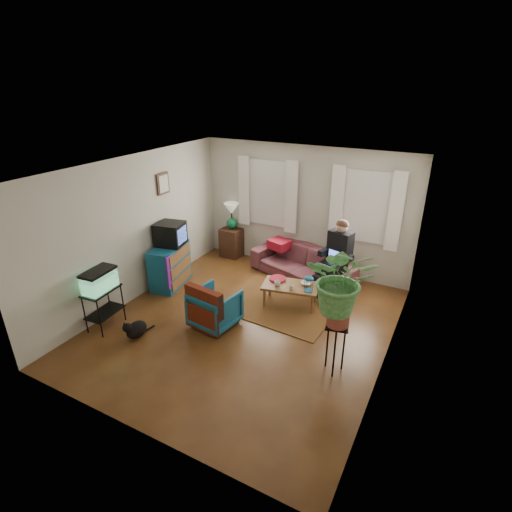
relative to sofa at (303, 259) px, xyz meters
The scene contains 31 objects.
floor 2.10m from the sofa, 95.39° to the right, with size 4.50×5.00×0.01m, color #4F2B14.
ceiling 3.00m from the sofa, 95.39° to the right, with size 4.50×5.00×0.01m, color white.
wall_back 1.00m from the sofa, 113.25° to the left, with size 4.50×0.01×2.60m, color silver.
wall_front 4.64m from the sofa, 92.43° to the right, with size 4.50×0.01×2.60m, color silver.
wall_left 3.31m from the sofa, 140.00° to the right, with size 0.01×5.00×2.60m, color silver.
wall_right 3.03m from the sofa, 44.91° to the right, with size 0.01×5.00×2.60m, color silver.
window_left 1.56m from the sofa, 156.59° to the left, with size 1.08×0.04×1.38m, color white.
window_right 1.60m from the sofa, 22.14° to the left, with size 1.08×0.04×1.38m, color white.
curtains_left 1.54m from the sofa, 160.59° to the left, with size 1.36×0.06×1.50m, color white.
curtains_right 1.58m from the sofa, 18.33° to the left, with size 1.36×0.06×1.50m, color white.
picture_frame 3.09m from the sofa, 153.51° to the right, with size 0.04×0.32×0.40m, color #3D2616.
area_rug 1.23m from the sofa, 87.05° to the right, with size 2.00×1.60×0.01m, color brown.
sofa is the anchor object (origin of this frame).
seated_person 0.81m from the sofa, 16.69° to the right, with size 0.54×0.67×1.29m, color black, non-canonical shape.
side_table 1.87m from the sofa, behind, with size 0.45×0.45×0.66m, color #3F2017.
table_lamp 1.94m from the sofa, behind, with size 0.34×0.34×0.60m, color white, non-canonical shape.
dresser 2.65m from the sofa, 145.58° to the right, with size 0.46×0.92×0.83m, color #105964.
crt_tv 2.67m from the sofa, 147.29° to the right, with size 0.51×0.46×0.44m, color black.
aquarium_stand 3.85m from the sofa, 124.76° to the right, with size 0.34×0.61×0.68m, color black.
aquarium 3.87m from the sofa, 124.76° to the right, with size 0.31×0.56×0.36m, color #7FD899.
black_cat 3.52m from the sofa, 116.04° to the right, with size 0.25×0.39×0.33m, color black.
armchair 2.35m from the sofa, 105.47° to the right, with size 0.68×0.64×0.70m, color #126E6E.
serape_throw 2.62m from the sofa, 104.65° to the right, with size 0.70×0.16×0.58m, color #9E0A0A.
coffee_table 1.15m from the sofa, 78.93° to the right, with size 0.98×0.53×0.41m, color brown.
cup_a 1.24m from the sofa, 89.19° to the right, with size 0.11×0.11×0.09m, color white.
cup_b 1.29m from the sofa, 76.83° to the right, with size 0.09×0.09×0.08m, color beige.
bowl 1.07m from the sofa, 64.53° to the right, with size 0.19×0.19×0.05m, color white.
snack_tray 1.04m from the sofa, 94.03° to the right, with size 0.30×0.30×0.04m, color #B21414.
birdcage 1.31m from the sofa, 63.75° to the right, with size 0.16×0.16×0.29m, color #115B6B, non-canonical shape.
plant_stand 2.87m from the sofa, 59.19° to the right, with size 0.32×0.32×0.77m, color black.
potted_plant 3.00m from the sofa, 59.19° to the right, with size 0.88×0.76×0.97m, color #599947.
Camera 1 is at (2.80, -4.88, 3.79)m, focal length 28.00 mm.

